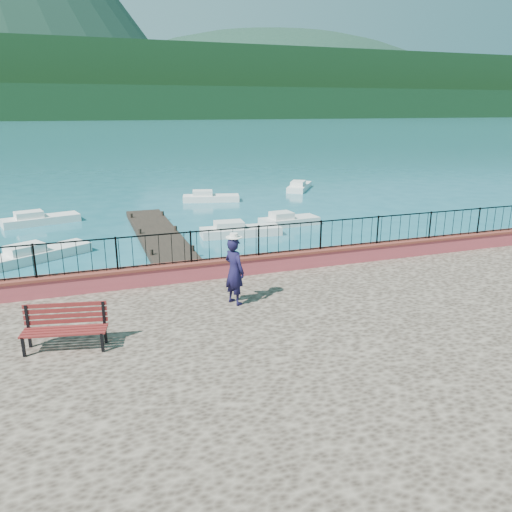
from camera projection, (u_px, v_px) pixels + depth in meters
ground at (316, 355)px, 13.31m from camera, size 2000.00×2000.00×0.00m
promenade at (489, 494)px, 7.72m from camera, size 30.00×20.00×1.20m
parapet at (267, 263)px, 16.23m from camera, size 28.00×0.46×0.58m
railing at (267, 240)px, 16.01m from camera, size 27.00×0.05×0.95m
dock at (165, 245)px, 23.47m from camera, size 2.00×16.00×0.30m
far_forest at (81, 103)px, 281.71m from camera, size 900.00×60.00×18.00m
foothills at (78, 83)px, 332.20m from camera, size 900.00×120.00×44.00m
companion_hill at (274, 114)px, 589.69m from camera, size 448.00×384.00×180.00m
park_bench at (66, 336)px, 10.99m from camera, size 1.88×0.94×1.00m
person at (234, 271)px, 13.39m from camera, size 0.68×0.80×1.85m
hat at (234, 235)px, 13.11m from camera, size 0.44×0.44×0.12m
boat_0 at (40, 250)px, 21.67m from camera, size 4.31×3.21×0.80m
boat_1 at (241, 228)px, 25.70m from camera, size 4.21×1.62×0.80m
boat_2 at (289, 218)px, 28.00m from camera, size 3.39×1.54×0.80m
boat_3 at (41, 217)px, 28.31m from camera, size 4.30×2.32×0.80m
boat_4 at (211, 196)px, 35.16m from camera, size 4.11×2.20×0.80m
boat_5 at (299, 185)px, 40.18m from camera, size 3.50×4.25×0.80m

